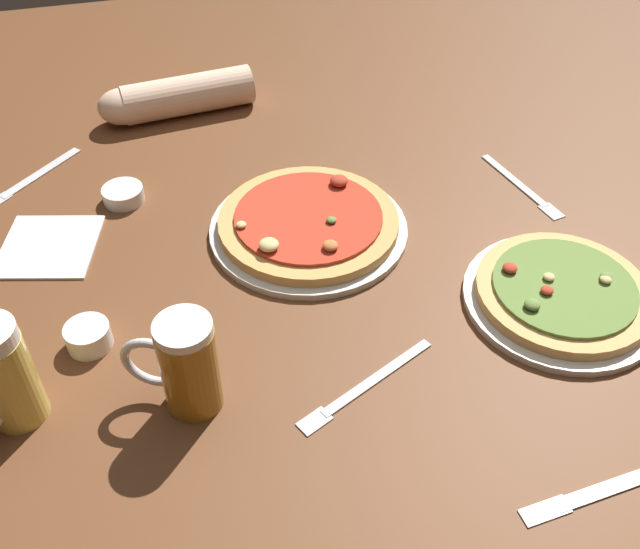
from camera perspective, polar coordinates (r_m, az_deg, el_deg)
name	(u,v)px	position (r m, az deg, el deg)	size (l,w,h in m)	color
ground_plane	(320,291)	(1.13, 0.00, -1.30)	(2.40, 2.40, 0.03)	brown
pizza_plate_near	(562,294)	(1.14, 18.46, -1.48)	(0.29, 0.29, 0.05)	silver
pizza_plate_far	(308,224)	(1.21, -0.91, 3.97)	(0.33, 0.33, 0.05)	silver
beer_mug_dark	(2,378)	(0.98, -23.66, -7.43)	(0.09, 0.12, 0.16)	gold
beer_mug_amber	(186,365)	(0.93, -10.49, -6.99)	(0.12, 0.08, 0.15)	#9E6619
ramekin_sauce	(88,336)	(1.07, -17.72, -4.65)	(0.06, 0.06, 0.04)	white
ramekin_butter	(123,195)	(1.32, -15.20, 6.08)	(0.07, 0.07, 0.03)	silver
napkin_folded	(49,245)	(1.26, -20.52, 2.16)	(0.15, 0.16, 0.01)	silver
fork_left	(523,187)	(1.36, 15.61, 6.67)	(0.06, 0.21, 0.01)	silver
knife_right	(611,487)	(0.96, 21.87, -15.22)	(0.24, 0.04, 0.01)	silver
fork_spare	(364,386)	(0.98, 3.51, -8.71)	(0.22, 0.12, 0.01)	silver
knife_spare	(31,179)	(1.43, -21.75, 7.01)	(0.18, 0.17, 0.01)	silver
diner_arm	(172,98)	(1.54, -11.57, 13.45)	(0.32, 0.11, 0.08)	beige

